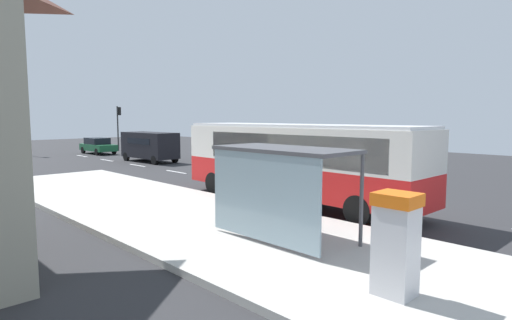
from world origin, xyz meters
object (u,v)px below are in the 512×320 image
at_px(ticket_machine, 396,243).
at_px(recycling_bin_orange, 252,196).
at_px(bus_shelter, 276,170).
at_px(bus, 295,158).
at_px(recycling_bin_green, 266,199).
at_px(traffic_light_near_side, 119,121).
at_px(traffic_light_far_side, 24,117).
at_px(white_van, 150,145).
at_px(sedan_near, 98,145).

bearing_deg(ticket_machine, recycling_bin_orange, 66.15).
distance_m(recycling_bin_orange, bus_shelter, 4.18).
bearing_deg(recycling_bin_orange, bus, 2.54).
bearing_deg(recycling_bin_orange, bus_shelter, -124.36).
bearing_deg(bus, bus_shelter, -144.55).
bearing_deg(recycling_bin_green, traffic_light_near_side, 72.54).
bearing_deg(bus_shelter, traffic_light_far_side, 84.47).
distance_m(white_van, traffic_light_far_side, 13.92).
xyz_separation_m(white_van, ticket_machine, (-9.57, -25.45, -0.17)).
height_order(white_van, traffic_light_far_side, traffic_light_far_side).
bearing_deg(recycling_bin_green, recycling_bin_orange, 90.00).
relative_size(white_van, bus_shelter, 1.32).
distance_m(bus, recycling_bin_orange, 2.76).
bearing_deg(traffic_light_far_side, traffic_light_near_side, -5.31).
distance_m(bus, traffic_light_near_side, 30.93).
height_order(bus, traffic_light_near_side, traffic_light_near_side).
xyz_separation_m(recycling_bin_orange, bus_shelter, (-2.21, -3.24, 1.44)).
height_order(ticket_machine, recycling_bin_green, ticket_machine).
bearing_deg(sedan_near, bus_shelter, -105.58).
bearing_deg(traffic_light_near_side, recycling_bin_green, -107.46).
bearing_deg(recycling_bin_green, sedan_near, 77.25).
height_order(bus, ticket_machine, bus).
bearing_deg(recycling_bin_green, traffic_light_far_side, 88.02).
xyz_separation_m(recycling_bin_orange, traffic_light_far_side, (1.10, 30.96, 2.87)).
bearing_deg(ticket_machine, white_van, 69.39).
bearing_deg(recycling_bin_orange, white_van, 70.70).
height_order(recycling_bin_green, bus_shelter, bus_shelter).
relative_size(recycling_bin_green, bus_shelter, 0.24).
bearing_deg(sedan_near, recycling_bin_green, -102.75).
bearing_deg(bus_shelter, white_van, 68.18).
xyz_separation_m(bus, recycling_bin_orange, (-2.49, -0.11, -1.19)).
height_order(sedan_near, traffic_light_near_side, traffic_light_near_side).
bearing_deg(bus_shelter, bus, 35.45).
height_order(recycling_bin_orange, bus_shelter, bus_shelter).
height_order(traffic_light_far_side, bus_shelter, traffic_light_far_side).
distance_m(recycling_bin_green, recycling_bin_orange, 0.70).
xyz_separation_m(white_van, recycling_bin_orange, (-6.40, -18.27, -0.69)).
bearing_deg(bus, traffic_light_far_side, 92.58).
relative_size(sedan_near, ticket_machine, 2.28).
xyz_separation_m(sedan_near, traffic_light_far_side, (-5.40, 2.95, 2.73)).
distance_m(ticket_machine, traffic_light_near_side, 39.54).
distance_m(ticket_machine, bus_shelter, 4.16).
distance_m(ticket_machine, traffic_light_far_side, 38.44).
bearing_deg(ticket_machine, traffic_light_far_side, 83.61).
relative_size(bus, traffic_light_near_side, 2.41).
relative_size(bus, sedan_near, 2.49).
xyz_separation_m(recycling_bin_green, traffic_light_near_side, (9.70, 30.86, 2.41)).
bearing_deg(bus, traffic_light_near_side, 76.50).
bearing_deg(ticket_machine, bus_shelter, 76.31).
xyz_separation_m(ticket_machine, recycling_bin_orange, (3.17, 7.17, -0.52)).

